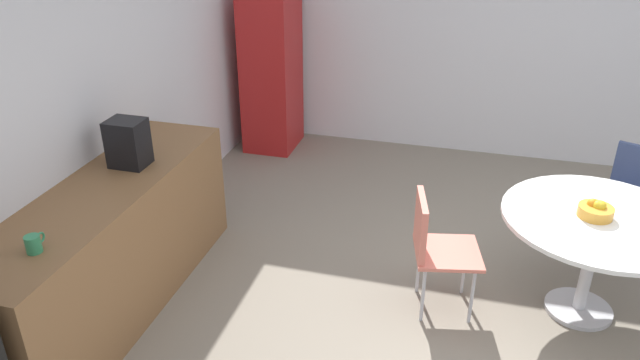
{
  "coord_description": "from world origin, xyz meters",
  "views": [
    {
      "loc": [
        -3.19,
        0.44,
        2.64
      ],
      "look_at": [
        0.04,
        1.33,
        0.95
      ],
      "focal_mm": 33.88,
      "sensor_mm": 36.0,
      "label": 1
    }
  ],
  "objects": [
    {
      "name": "counter_block",
      "position": [
        -0.35,
        2.65,
        0.45
      ],
      "size": [
        2.26,
        0.6,
        0.9
      ],
      "primitive_type": "cube",
      "color": "brown",
      "rests_on": "ground_plane"
    },
    {
      "name": "wall_side_right",
      "position": [
        3.0,
        0.0,
        1.3
      ],
      "size": [
        0.1,
        6.0,
        2.6
      ],
      "primitive_type": "cube",
      "color": "silver",
      "rests_on": "ground_plane"
    },
    {
      "name": "chair_navy",
      "position": [
        1.36,
        -0.78,
        0.52
      ],
      "size": [
        0.55,
        0.55,
        0.83
      ],
      "color": "silver",
      "rests_on": "ground_plane"
    },
    {
      "name": "fruit_bowl",
      "position": [
        0.42,
        -0.35,
        0.78
      ],
      "size": [
        0.21,
        0.21,
        0.11
      ],
      "color": "gold",
      "rests_on": "round_table"
    },
    {
      "name": "mug_white",
      "position": [
        -1.06,
        2.57,
        0.95
      ],
      "size": [
        0.13,
        0.08,
        0.09
      ],
      "color": "#338C59",
      "rests_on": "counter_block"
    },
    {
      "name": "locker_cabinet",
      "position": [
        2.55,
        2.55,
        0.84
      ],
      "size": [
        0.6,
        0.5,
        1.67
      ],
      "primitive_type": "cube",
      "color": "#B21E1E",
      "rests_on": "ground_plane"
    },
    {
      "name": "ground_plane",
      "position": [
        0.0,
        0.0,
        0.0
      ],
      "size": [
        6.0,
        6.0,
        0.0
      ],
      "primitive_type": "plane",
      "color": "gray"
    },
    {
      "name": "wall_back",
      "position": [
        0.0,
        3.0,
        1.3
      ],
      "size": [
        6.0,
        0.1,
        2.6
      ],
      "primitive_type": "cube",
      "color": "silver",
      "rests_on": "ground_plane"
    },
    {
      "name": "round_table",
      "position": [
        0.42,
        -0.38,
        0.61
      ],
      "size": [
        1.2,
        1.2,
        0.73
      ],
      "color": "silver",
      "rests_on": "ground_plane"
    },
    {
      "name": "chair_coral",
      "position": [
        0.2,
        0.61,
        0.52
      ],
      "size": [
        0.5,
        0.5,
        0.83
      ],
      "color": "silver",
      "rests_on": "ground_plane"
    },
    {
      "name": "coffee_maker",
      "position": [
        0.01,
        2.65,
        1.06
      ],
      "size": [
        0.2,
        0.24,
        0.32
      ],
      "primitive_type": "cube",
      "color": "black",
      "rests_on": "counter_block"
    }
  ]
}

